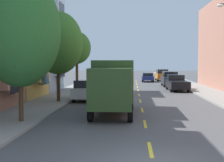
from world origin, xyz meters
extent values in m
plane|color=#4C4C4F|center=(0.00, 30.00, 0.00)|extent=(160.00, 160.00, 0.00)
cube|color=gray|center=(-7.10, 28.00, 0.07)|extent=(3.20, 120.00, 0.14)
cube|color=gray|center=(7.10, 28.00, 0.07)|extent=(3.20, 120.00, 0.14)
cube|color=yellow|center=(0.00, 2.00, 0.00)|extent=(0.14, 2.20, 0.01)
cube|color=yellow|center=(0.00, 7.00, 0.00)|extent=(0.14, 2.20, 0.01)
cube|color=yellow|center=(0.00, 12.00, 0.00)|extent=(0.14, 2.20, 0.01)
cube|color=yellow|center=(0.00, 17.00, 0.00)|extent=(0.14, 2.20, 0.01)
cube|color=yellow|center=(0.00, 22.00, 0.00)|extent=(0.14, 2.20, 0.01)
cube|color=yellow|center=(0.00, 27.00, 0.00)|extent=(0.14, 2.20, 0.01)
cube|color=yellow|center=(0.00, 32.00, 0.00)|extent=(0.14, 2.20, 0.01)
cube|color=yellow|center=(0.00, 37.00, 0.00)|extent=(0.14, 2.20, 0.01)
cube|color=yellow|center=(0.00, 42.00, 0.00)|extent=(0.14, 2.20, 0.01)
cube|color=yellow|center=(0.00, 47.00, 0.00)|extent=(0.14, 2.20, 0.01)
cube|color=#E19B83|center=(-8.42, 11.04, 5.21)|extent=(0.55, 3.08, 7.53)
cube|color=#1E232D|center=(-8.13, 11.04, 1.74)|extent=(0.04, 2.34, 1.10)
cube|color=#1E232D|center=(-8.13, 11.04, 4.63)|extent=(0.04, 2.34, 1.10)
cube|color=#F9D572|center=(-8.42, 18.07, 5.41)|extent=(0.55, 3.08, 7.82)
cube|color=#1E232D|center=(-8.13, 18.07, 1.80)|extent=(0.04, 2.34, 1.10)
cube|color=#1E232D|center=(-8.13, 18.07, 4.81)|extent=(0.04, 2.34, 1.10)
cube|color=#1E232D|center=(-8.13, 18.07, 7.82)|extent=(0.04, 2.34, 1.10)
cube|color=#9EB7CC|center=(-14.55, 25.11, 5.68)|extent=(11.70, 6.83, 11.37)
cube|color=#CAE7FE|center=(-8.42, 25.11, 6.14)|extent=(0.55, 3.08, 8.87)
cube|color=#1E232D|center=(-8.13, 25.11, 2.05)|extent=(0.04, 2.34, 1.10)
cube|color=#1E232D|center=(-8.13, 25.11, 5.46)|extent=(0.04, 2.34, 1.10)
cube|color=#1E232D|center=(-8.13, 25.11, 8.87)|extent=(0.04, 2.34, 1.10)
cylinder|color=#47331E|center=(-6.40, 6.68, 1.38)|extent=(0.24, 0.24, 2.48)
ellipsoid|color=#2D6B2D|center=(-6.40, 6.68, 4.79)|extent=(4.16, 4.16, 5.77)
cylinder|color=#47331E|center=(-6.40, 15.40, 1.49)|extent=(0.27, 0.27, 2.69)
ellipsoid|color=#387028|center=(-6.40, 15.40, 4.66)|extent=(3.84, 3.84, 4.87)
cylinder|color=#47331E|center=(-6.40, 24.12, 1.77)|extent=(0.28, 0.28, 3.26)
ellipsoid|color=#387028|center=(-6.40, 24.12, 4.65)|extent=(2.90, 2.90, 3.33)
ellipsoid|color=silver|center=(5.05, 12.14, 6.85)|extent=(0.44, 0.28, 0.20)
cube|color=#2D471E|center=(-1.79, 11.45, 1.97)|extent=(2.45, 5.60, 2.63)
cube|color=#2D471E|center=(-1.82, 7.51, 1.76)|extent=(2.32, 1.92, 2.20)
cube|color=black|center=(-1.83, 6.61, 2.24)|extent=(2.02, 0.10, 0.97)
cube|color=black|center=(-1.77, 14.16, 0.43)|extent=(2.40, 0.18, 0.24)
cylinder|color=black|center=(-2.88, 7.47, 0.48)|extent=(0.29, 0.96, 0.96)
cylinder|color=black|center=(-0.76, 7.45, 0.48)|extent=(0.29, 0.96, 0.96)
cylinder|color=black|center=(-2.84, 13.05, 0.48)|extent=(0.29, 0.96, 0.96)
cylinder|color=black|center=(-0.72, 13.03, 0.48)|extent=(0.29, 0.96, 0.96)
cylinder|color=black|center=(-2.85, 11.95, 0.48)|extent=(0.29, 0.96, 0.96)
cylinder|color=black|center=(-0.73, 11.93, 0.48)|extent=(0.29, 0.96, 0.96)
cube|color=#195B60|center=(-4.23, 29.21, 0.73)|extent=(2.00, 5.30, 0.80)
cube|color=black|center=(-4.24, 28.04, 1.43)|extent=(1.76, 1.59, 0.60)
cylinder|color=black|center=(-5.13, 27.41, 0.33)|extent=(0.22, 0.66, 0.66)
cylinder|color=black|center=(-3.35, 27.40, 0.33)|extent=(0.22, 0.66, 0.66)
cylinder|color=black|center=(-5.12, 31.01, 0.33)|extent=(0.22, 0.66, 0.66)
cylinder|color=black|center=(-3.34, 31.01, 0.33)|extent=(0.22, 0.66, 0.66)
cube|color=black|center=(4.28, 26.75, 0.73)|extent=(2.10, 5.34, 0.80)
cube|color=black|center=(4.26, 27.91, 1.43)|extent=(1.79, 1.62, 0.60)
cylinder|color=black|center=(5.14, 28.57, 0.33)|extent=(0.23, 0.66, 0.66)
cylinder|color=black|center=(3.36, 28.53, 0.33)|extent=(0.23, 0.66, 0.66)
cylinder|color=black|center=(5.21, 24.96, 0.33)|extent=(0.23, 0.66, 0.66)
cylinder|color=black|center=(3.43, 24.93, 0.33)|extent=(0.23, 0.66, 0.66)
cube|color=silver|center=(-4.32, 17.53, 0.73)|extent=(2.14, 5.35, 0.80)
cube|color=black|center=(-4.35, 16.36, 1.43)|extent=(1.80, 1.64, 0.60)
cylinder|color=black|center=(-5.26, 15.75, 0.33)|extent=(0.24, 0.67, 0.66)
cylinder|color=black|center=(-3.48, 15.70, 0.33)|extent=(0.24, 0.67, 0.66)
cylinder|color=black|center=(-5.16, 19.35, 0.33)|extent=(0.24, 0.67, 0.66)
cylinder|color=black|center=(-3.38, 19.30, 0.33)|extent=(0.24, 0.67, 0.66)
cube|color=orange|center=(4.39, 46.54, 0.78)|extent=(2.09, 4.86, 0.90)
cube|color=black|center=(4.39, 46.54, 1.58)|extent=(1.80, 2.83, 0.70)
cylinder|color=black|center=(5.21, 48.20, 0.33)|extent=(0.24, 0.67, 0.66)
cylinder|color=black|center=(3.48, 48.15, 0.33)|extent=(0.24, 0.67, 0.66)
cylinder|color=black|center=(5.30, 44.93, 0.33)|extent=(0.24, 0.67, 0.66)
cylinder|color=black|center=(3.57, 44.88, 0.33)|extent=(0.24, 0.67, 0.66)
cube|color=#B2B5BA|center=(-4.27, 52.81, 0.63)|extent=(1.89, 4.53, 0.60)
cube|color=black|center=(-4.26, 53.04, 1.18)|extent=(1.63, 2.19, 0.50)
cylinder|color=black|center=(-5.09, 51.30, 0.33)|extent=(0.23, 0.66, 0.66)
cylinder|color=black|center=(-3.51, 51.27, 0.33)|extent=(0.23, 0.66, 0.66)
cylinder|color=black|center=(-5.03, 54.36, 0.33)|extent=(0.23, 0.66, 0.66)
cylinder|color=black|center=(-3.45, 54.33, 0.33)|extent=(0.23, 0.66, 0.66)
cube|color=#7A9EC6|center=(-4.25, 40.66, 0.64)|extent=(1.80, 4.03, 0.62)
cube|color=black|center=(-4.24, 41.14, 1.23)|extent=(1.56, 1.70, 0.55)
cylinder|color=black|center=(-5.03, 39.31, 0.33)|extent=(0.23, 0.66, 0.66)
cylinder|color=black|center=(-3.51, 39.29, 0.33)|extent=(0.23, 0.66, 0.66)
cylinder|color=black|center=(-4.99, 42.03, 0.33)|extent=(0.23, 0.66, 0.66)
cylinder|color=black|center=(-3.47, 42.01, 0.33)|extent=(0.23, 0.66, 0.66)
cube|color=#333338|center=(4.24, 33.63, 0.78)|extent=(1.95, 4.80, 0.90)
cube|color=black|center=(4.24, 33.63, 1.58)|extent=(1.72, 2.79, 0.70)
cylinder|color=black|center=(5.11, 35.26, 0.33)|extent=(0.22, 0.66, 0.66)
cylinder|color=black|center=(3.38, 35.26, 0.33)|extent=(0.22, 0.66, 0.66)
cylinder|color=black|center=(5.11, 32.00, 0.33)|extent=(0.22, 0.66, 0.66)
cylinder|color=black|center=(3.38, 32.00, 0.33)|extent=(0.22, 0.66, 0.66)
cube|color=navy|center=(1.80, 43.21, 0.63)|extent=(1.80, 4.50, 0.60)
cube|color=black|center=(1.80, 42.99, 1.18)|extent=(1.58, 2.16, 0.50)
cylinder|color=black|center=(2.59, 44.74, 0.33)|extent=(0.22, 0.66, 0.66)
cylinder|color=black|center=(1.01, 44.74, 0.33)|extent=(0.22, 0.66, 0.66)
cylinder|color=black|center=(2.59, 41.68, 0.33)|extent=(0.22, 0.66, 0.66)
cylinder|color=black|center=(1.01, 41.68, 0.33)|extent=(0.22, 0.66, 0.66)
camera|label=1|loc=(-0.67, -10.03, 3.20)|focal=53.24mm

